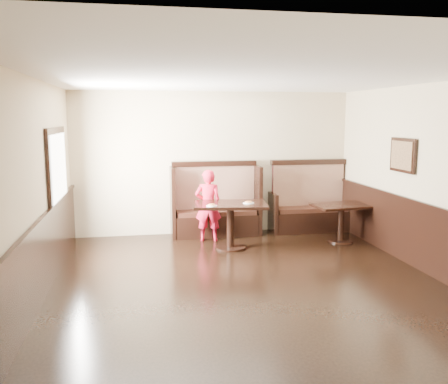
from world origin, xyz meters
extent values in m
plane|color=black|center=(0.00, 0.00, 0.00)|extent=(7.00, 7.00, 0.00)
plane|color=#C7B590|center=(0.00, 3.50, 1.40)|extent=(5.50, 0.00, 5.50)
plane|color=#C7B590|center=(0.00, -3.50, 1.40)|extent=(5.50, 0.00, 5.50)
plane|color=#C7B590|center=(-2.75, 0.00, 1.40)|extent=(0.00, 7.00, 7.00)
plane|color=white|center=(0.00, 0.00, 2.80)|extent=(7.00, 7.00, 0.00)
cube|color=black|center=(-2.72, 0.00, 0.50)|extent=(0.05, 6.90, 1.00)
cube|color=black|center=(2.72, 0.00, 0.50)|extent=(0.05, 6.90, 1.00)
cube|color=black|center=(-2.71, 1.90, 1.55)|extent=(0.05, 1.50, 1.20)
cube|color=white|center=(-2.69, 1.90, 1.55)|extent=(0.01, 1.30, 1.00)
cube|color=black|center=(2.71, 1.20, 1.70)|extent=(0.04, 0.70, 0.55)
cube|color=olive|center=(2.69, 1.20, 1.70)|extent=(0.01, 0.60, 0.45)
cube|color=black|center=(0.00, 3.22, 0.21)|extent=(1.60, 0.50, 0.42)
cube|color=black|center=(0.00, 3.22, 0.46)|extent=(1.54, 0.46, 0.09)
cube|color=#4A0E1E|center=(0.00, 3.43, 0.90)|extent=(1.60, 0.12, 0.92)
cube|color=black|center=(0.00, 3.43, 1.40)|extent=(1.68, 0.16, 0.10)
cube|color=black|center=(-0.84, 3.32, 0.68)|extent=(0.07, 0.72, 1.36)
cube|color=black|center=(0.84, 3.32, 0.68)|extent=(0.07, 0.72, 1.36)
cube|color=black|center=(1.95, 3.22, 0.21)|extent=(1.50, 0.50, 0.42)
cube|color=black|center=(1.95, 3.22, 0.46)|extent=(1.44, 0.46, 0.09)
cube|color=#4A0E1E|center=(1.95, 3.43, 0.90)|extent=(1.50, 0.12, 0.92)
cube|color=black|center=(1.95, 3.43, 1.40)|extent=(1.58, 0.16, 0.10)
cube|color=black|center=(1.16, 3.32, 0.40)|extent=(0.07, 0.72, 0.80)
cube|color=black|center=(2.74, 3.32, 0.40)|extent=(0.07, 0.72, 0.80)
cube|color=black|center=(0.10, 2.26, 0.78)|extent=(1.37, 0.97, 0.05)
cylinder|color=black|center=(0.10, 2.26, 0.38)|extent=(0.13, 0.13, 0.74)
cylinder|color=black|center=(0.10, 2.26, 0.02)|extent=(0.55, 0.55, 0.03)
cube|color=black|center=(2.22, 2.34, 0.68)|extent=(1.07, 0.75, 0.05)
cylinder|color=black|center=(2.22, 2.34, 0.33)|extent=(0.11, 0.11, 0.64)
cylinder|color=black|center=(2.22, 2.34, 0.01)|extent=(0.48, 0.48, 0.03)
imported|color=red|center=(-0.21, 2.85, 0.67)|extent=(0.54, 0.41, 1.35)
cylinder|color=white|center=(-0.26, 2.06, 0.82)|extent=(0.19, 0.19, 0.01)
cylinder|color=tan|center=(-0.26, 2.06, 0.83)|extent=(0.11, 0.11, 0.02)
cylinder|color=#EABA54|center=(-0.26, 2.06, 0.84)|extent=(0.10, 0.10, 0.01)
cylinder|color=white|center=(0.41, 2.20, 0.82)|extent=(0.20, 0.20, 0.01)
cylinder|color=tan|center=(0.41, 2.20, 0.83)|extent=(0.12, 0.12, 0.02)
cylinder|color=#EABA54|center=(0.41, 2.20, 0.84)|extent=(0.11, 0.11, 0.01)
camera|label=1|loc=(-1.47, -5.75, 2.31)|focal=38.00mm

